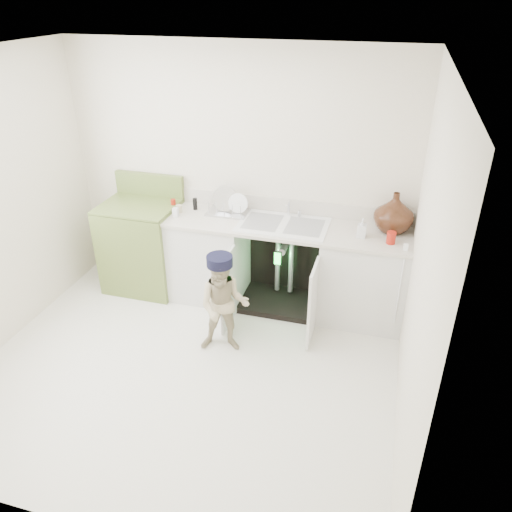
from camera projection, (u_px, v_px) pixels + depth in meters
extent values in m
plane|color=silver|center=(187.00, 369.00, 4.30)|extent=(3.50, 3.50, 0.00)
cube|color=silver|center=(237.00, 174.00, 4.97)|extent=(3.50, 2.50, 0.02)
cube|color=silver|center=(51.00, 371.00, 2.43)|extent=(3.50, 2.50, 0.02)
cube|color=silver|center=(421.00, 271.00, 3.28)|extent=(2.50, 3.00, 0.02)
plane|color=white|center=(161.00, 60.00, 3.11)|extent=(3.50, 3.50, 0.00)
cube|color=silver|center=(207.00, 257.00, 5.17)|extent=(0.80, 0.60, 0.86)
cube|color=silver|center=(363.00, 279.00, 4.79)|extent=(0.80, 0.60, 0.86)
cube|color=black|center=(288.00, 255.00, 5.21)|extent=(0.80, 0.06, 0.86)
cube|color=black|center=(281.00, 301.00, 5.17)|extent=(0.80, 0.60, 0.06)
cylinder|color=gray|center=(278.00, 260.00, 5.07)|extent=(0.05, 0.05, 0.70)
cylinder|color=gray|center=(291.00, 262.00, 5.04)|extent=(0.05, 0.05, 0.70)
cylinder|color=gray|center=(284.00, 248.00, 4.93)|extent=(0.07, 0.18, 0.07)
cube|color=silver|center=(228.00, 290.00, 4.66)|extent=(0.03, 0.40, 0.76)
cube|color=silver|center=(313.00, 303.00, 4.47)|extent=(0.02, 0.40, 0.76)
cube|color=beige|center=(283.00, 226.00, 4.76)|extent=(2.44, 0.64, 0.03)
cube|color=beige|center=(290.00, 206.00, 4.96)|extent=(2.44, 0.02, 0.15)
cube|color=white|center=(283.00, 225.00, 4.76)|extent=(0.85, 0.55, 0.02)
cube|color=gray|center=(263.00, 222.00, 4.80)|extent=(0.34, 0.40, 0.01)
cube|color=gray|center=(305.00, 227.00, 4.70)|extent=(0.34, 0.40, 0.01)
cylinder|color=silver|center=(289.00, 207.00, 4.90)|extent=(0.03, 0.03, 0.17)
cylinder|color=silver|center=(288.00, 203.00, 4.81)|extent=(0.02, 0.14, 0.02)
cylinder|color=silver|center=(299.00, 213.00, 4.89)|extent=(0.04, 0.04, 0.06)
cylinder|color=white|center=(399.00, 290.00, 4.39)|extent=(0.01, 0.01, 0.70)
cube|color=white|center=(406.00, 247.00, 4.28)|extent=(0.04, 0.02, 0.06)
cube|color=silver|center=(228.00, 212.00, 4.99)|extent=(0.41, 0.27, 0.02)
cylinder|color=silver|center=(225.00, 204.00, 4.98)|extent=(0.25, 0.09, 0.25)
cylinder|color=white|center=(238.00, 208.00, 4.94)|extent=(0.20, 0.05, 0.20)
cylinder|color=silver|center=(209.00, 208.00, 4.92)|extent=(0.01, 0.01, 0.12)
cylinder|color=silver|center=(217.00, 209.00, 4.90)|extent=(0.01, 0.01, 0.12)
cylinder|color=silver|center=(224.00, 210.00, 4.88)|extent=(0.01, 0.01, 0.12)
cylinder|color=silver|center=(232.00, 211.00, 4.86)|extent=(0.01, 0.01, 0.12)
cylinder|color=silver|center=(240.00, 212.00, 4.84)|extent=(0.01, 0.01, 0.12)
imported|color=#4C2A15|center=(394.00, 212.00, 4.54)|extent=(0.36, 0.36, 0.38)
imported|color=#E0420B|center=(391.00, 221.00, 4.55)|extent=(0.09, 0.09, 0.23)
imported|color=silver|center=(362.00, 228.00, 4.48)|extent=(0.08, 0.08, 0.18)
cylinder|color=#AA1B0E|center=(391.00, 238.00, 4.39)|extent=(0.08, 0.08, 0.11)
cylinder|color=#A41E0E|center=(173.00, 204.00, 5.08)|extent=(0.05, 0.05, 0.10)
cylinder|color=#BAAD88|center=(179.00, 209.00, 4.99)|extent=(0.06, 0.06, 0.08)
cylinder|color=black|center=(195.00, 204.00, 5.05)|extent=(0.04, 0.04, 0.12)
cube|color=silver|center=(176.00, 212.00, 4.90)|extent=(0.05, 0.05, 0.09)
cube|color=olive|center=(143.00, 247.00, 5.30)|extent=(0.76, 0.65, 0.92)
cube|color=olive|center=(138.00, 206.00, 5.08)|extent=(0.76, 0.65, 0.02)
cube|color=olive|center=(150.00, 184.00, 5.26)|extent=(0.76, 0.06, 0.24)
cylinder|color=black|center=(113.00, 210.00, 4.99)|extent=(0.17, 0.17, 0.02)
cylinder|color=silver|center=(113.00, 209.00, 4.98)|extent=(0.20, 0.20, 0.01)
cylinder|color=black|center=(129.00, 198.00, 5.26)|extent=(0.17, 0.17, 0.02)
cylinder|color=silver|center=(129.00, 197.00, 5.25)|extent=(0.20, 0.20, 0.01)
cylinder|color=black|center=(148.00, 214.00, 4.90)|extent=(0.17, 0.17, 0.02)
cylinder|color=silver|center=(148.00, 213.00, 4.89)|extent=(0.20, 0.20, 0.01)
cylinder|color=black|center=(162.00, 202.00, 5.17)|extent=(0.17, 0.17, 0.02)
cylinder|color=silver|center=(162.00, 201.00, 5.16)|extent=(0.20, 0.20, 0.01)
imported|color=tan|center=(224.00, 305.00, 4.33)|extent=(0.52, 0.44, 0.93)
cylinder|color=black|center=(222.00, 262.00, 4.12)|extent=(0.26, 0.26, 0.09)
cube|color=black|center=(224.00, 260.00, 4.23)|extent=(0.19, 0.12, 0.01)
cube|color=black|center=(278.00, 258.00, 4.54)|extent=(0.07, 0.01, 0.14)
cube|color=#26F23F|center=(277.00, 259.00, 4.54)|extent=(0.06, 0.00, 0.12)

